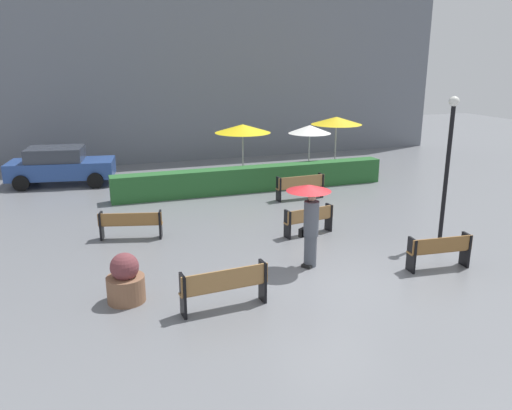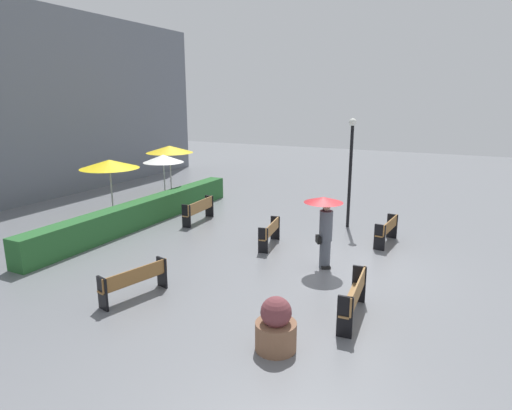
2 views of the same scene
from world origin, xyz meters
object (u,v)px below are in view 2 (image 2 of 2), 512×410
bench_far_left (135,280)px  patio_umbrella_yellow_far (170,149)px  bench_near_right (387,229)px  bench_near_left (354,296)px  pedestrian_with_umbrella (325,220)px  planter_pot (276,327)px  bench_mid_center (270,232)px  lamp_post (351,162)px  patio_umbrella_yellow (109,164)px  patio_umbrella_white (163,159)px  bench_back_row (199,209)px

bench_far_left → patio_umbrella_yellow_far: size_ratio=0.73×
bench_near_right → bench_near_left: size_ratio=0.87×
pedestrian_with_umbrella → planter_pot: pedestrian_with_umbrella is taller
bench_mid_center → planter_pot: planter_pot is taller
bench_near_right → lamp_post: (1.41, 1.72, 1.99)m
patio_umbrella_yellow → lamp_post: bearing=-70.8°
bench_far_left → patio_umbrella_white: 9.99m
bench_far_left → patio_umbrella_yellow: bearing=47.7°
bench_near_right → bench_mid_center: size_ratio=1.03×
bench_near_right → patio_umbrella_white: (1.19, 10.27, 1.64)m
bench_far_left → patio_umbrella_yellow: 8.12m
bench_far_left → bench_mid_center: (5.07, -1.38, 0.02)m
bench_mid_center → bench_back_row: size_ratio=0.85×
bench_mid_center → patio_umbrella_yellow: size_ratio=0.66×
bench_near_right → patio_umbrella_white: patio_umbrella_white is taller
patio_umbrella_yellow_far → bench_near_left: bearing=-126.8°
patio_umbrella_white → patio_umbrella_yellow_far: patio_umbrella_yellow_far is taller
bench_near_right → patio_umbrella_yellow_far: bearing=75.1°
lamp_post → patio_umbrella_yellow: bearing=109.2°
bench_near_left → patio_umbrella_yellow: size_ratio=0.78×
bench_near_right → patio_umbrella_yellow: patio_umbrella_yellow is taller
bench_mid_center → patio_umbrella_yellow: (0.26, 7.23, 1.76)m
patio_umbrella_yellow → patio_umbrella_yellow_far: 4.75m
lamp_post → patio_umbrella_yellow: lamp_post is taller
lamp_post → bench_far_left: bearing=159.7°
pedestrian_with_umbrella → lamp_post: size_ratio=0.51×
bench_mid_center → patio_umbrella_white: patio_umbrella_white is taller
lamp_post → bench_near_left: bearing=-164.1°
pedestrian_with_umbrella → patio_umbrella_white: bearing=65.1°
bench_back_row → lamp_post: (1.97, -5.51, 1.98)m
bench_mid_center → bench_back_row: (1.40, 3.77, 0.03)m
bench_far_left → planter_pot: (-0.54, -4.05, -0.01)m
bench_near_right → bench_mid_center: 3.98m
bench_back_row → pedestrian_with_umbrella: size_ratio=0.89×
planter_pot → lamp_post: (8.99, 0.93, 2.03)m
bench_near_right → patio_umbrella_yellow_far: size_ratio=0.66×
planter_pot → patio_umbrella_white: (8.76, 9.48, 1.68)m
bench_far_left → bench_mid_center: bearing=-15.2°
bench_back_row → lamp_post: bearing=-70.3°
bench_mid_center → bench_back_row: bench_back_row is taller
bench_near_left → patio_umbrella_yellow: patio_umbrella_yellow is taller
bench_near_right → bench_mid_center: bench_near_right is taller
planter_pot → patio_umbrella_yellow_far: bearing=44.8°
bench_back_row → pedestrian_with_umbrella: pedestrian_with_umbrella is taller
bench_near_left → bench_mid_center: size_ratio=1.18×
pedestrian_with_umbrella → patio_umbrella_white: patio_umbrella_white is taller
patio_umbrella_white → bench_back_row: bearing=-119.8°
bench_near_right → patio_umbrella_yellow: bearing=99.0°
patio_umbrella_yellow → patio_umbrella_white: size_ratio=1.04×
bench_near_left → patio_umbrella_white: size_ratio=0.82×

